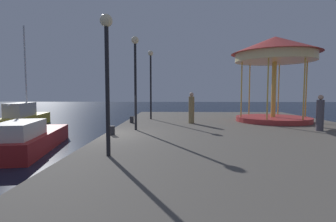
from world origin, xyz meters
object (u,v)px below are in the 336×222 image
object	(u,v)px
lamp_post_near_edge	(107,59)
bollard_south	(112,130)
motorboat_red	(29,139)
person_by_the_water	(191,109)
carousel	(275,58)
bollard_north	(132,120)
lamp_post_far_end	(151,73)
sailboat_yellow	(23,118)
lamp_post_mid_promenade	(135,67)
person_near_carousel	(320,114)

from	to	relation	value
lamp_post_near_edge	bollard_south	bearing A→B (deg)	102.30
motorboat_red	person_by_the_water	size ratio (longest dim) A/B	3.35
person_by_the_water	carousel	bearing A→B (deg)	11.52
motorboat_red	bollard_north	bearing A→B (deg)	45.74
lamp_post_far_end	lamp_post_near_edge	bearing A→B (deg)	-91.58
lamp_post_near_edge	bollard_north	xyz separation A→B (m)	(-0.68, 8.04, -2.59)
sailboat_yellow	lamp_post_mid_promenade	xyz separation A→B (m)	(9.47, -6.33, 3.17)
carousel	lamp_post_far_end	bearing A→B (deg)	170.55
sailboat_yellow	carousel	distance (m)	18.27
motorboat_red	person_by_the_water	bearing A→B (deg)	27.44
bollard_north	carousel	bearing A→B (deg)	6.01
person_near_carousel	lamp_post_near_edge	bearing A→B (deg)	-150.34
bollard_north	lamp_post_mid_promenade	bearing A→B (deg)	-76.52
carousel	person_by_the_water	bearing A→B (deg)	-168.48
lamp_post_near_edge	bollard_south	world-z (taller)	lamp_post_near_edge
carousel	lamp_post_far_end	xyz separation A→B (m)	(-7.90, 1.32, -0.81)
bollard_south	person_by_the_water	distance (m)	5.72
bollard_south	person_by_the_water	size ratio (longest dim) A/B	0.22
motorboat_red	carousel	distance (m)	14.41
sailboat_yellow	lamp_post_far_end	world-z (taller)	sailboat_yellow
lamp_post_mid_promenade	bollard_south	distance (m)	3.36
sailboat_yellow	carousel	bearing A→B (deg)	-8.07
carousel	lamp_post_near_edge	world-z (taller)	carousel
sailboat_yellow	lamp_post_near_edge	size ratio (longest dim) A/B	1.91
bollard_north	motorboat_red	bearing A→B (deg)	-134.26
lamp_post_near_edge	bollard_south	xyz separation A→B (m)	(-0.79, 3.61, -2.59)
sailboat_yellow	carousel	world-z (taller)	sailboat_yellow
person_by_the_water	person_near_carousel	bearing A→B (deg)	-25.18
lamp_post_near_edge	lamp_post_mid_promenade	size ratio (longest dim) A/B	0.89
motorboat_red	lamp_post_near_edge	distance (m)	6.83
sailboat_yellow	person_near_carousel	xyz separation A→B (m)	(18.38, -6.39, 0.90)
carousel	person_near_carousel	world-z (taller)	carousel
carousel	lamp_post_far_end	world-z (taller)	carousel
lamp_post_near_edge	sailboat_yellow	bearing A→B (deg)	129.50
motorboat_red	lamp_post_near_edge	xyz separation A→B (m)	(4.65, -3.96, 3.05)
motorboat_red	lamp_post_mid_promenade	size ratio (longest dim) A/B	1.36
carousel	lamp_post_near_edge	xyz separation A→B (m)	(-8.18, -8.97, -1.19)
motorboat_red	bollard_south	bearing A→B (deg)	-5.15
lamp_post_near_edge	person_near_carousel	size ratio (longest dim) A/B	2.34
carousel	lamp_post_far_end	size ratio (longest dim) A/B	1.14
lamp_post_mid_promenade	person_near_carousel	bearing A→B (deg)	-0.38
carousel	lamp_post_mid_promenade	size ratio (longest dim) A/B	1.18
carousel	lamp_post_near_edge	size ratio (longest dim) A/B	1.32
sailboat_yellow	lamp_post_far_end	xyz separation A→B (m)	(9.74, -1.19, 3.26)
bollard_north	person_near_carousel	distance (m)	10.07
bollard_south	sailboat_yellow	bearing A→B (deg)	137.80
carousel	bollard_north	bearing A→B (deg)	-173.99
sailboat_yellow	carousel	xyz separation A→B (m)	(17.64, -2.50, 4.07)
motorboat_red	person_near_carousel	distance (m)	13.66
sailboat_yellow	motorboat_red	bearing A→B (deg)	-57.39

